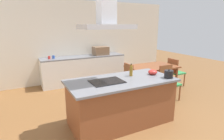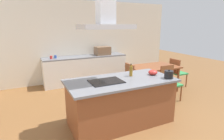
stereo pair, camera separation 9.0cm
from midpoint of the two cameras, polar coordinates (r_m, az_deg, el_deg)
The scene contains 16 objects.
ground at distance 5.12m, azimuth -4.93°, elevation -8.21°, with size 16.00×16.00×0.00m, color brown.
wall_back at distance 6.43m, azimuth -10.83°, elevation 8.60°, with size 7.20×0.10×2.70m, color beige.
kitchen_island at distance 3.68m, azimuth 3.43°, elevation -9.67°, with size 2.08×1.02×0.90m.
cooktop at distance 3.39m, azimuth -1.05°, elevation -3.58°, with size 0.60×0.44×0.01m, color black.
tea_kettle at distance 3.77m, azimuth 17.86°, elevation -1.33°, with size 0.23×0.17×0.18m.
olive_oil_bottle at distance 3.76m, azimuth 6.60°, elevation -0.30°, with size 0.07×0.07×0.25m.
mixing_bowl at distance 3.95m, azimuth 13.19°, elevation -0.70°, with size 0.19×0.19×0.10m, color red.
back_counter at distance 6.29m, azimuth -7.72°, elevation 0.27°, with size 2.77×0.62×0.90m.
countertop_microwave at distance 6.39m, azimuth -2.57°, elevation 6.00°, with size 0.50×0.38×0.28m, color brown.
coffee_mug_red at distance 5.93m, azimuth -17.95°, elevation 3.77°, with size 0.08×0.08×0.09m, color red.
coffee_mug_blue at distance 6.00m, azimuth -16.74°, elevation 3.97°, with size 0.08×0.08×0.09m, color #2D56B2.
dining_table at distance 5.48m, azimuth 13.18°, elevation 0.31°, with size 1.40×0.90×0.75m.
chair_facing_island at distance 5.04m, azimuth 17.80°, elevation -3.07°, with size 0.42×0.42×0.89m.
chair_at_right_end at distance 6.12m, azimuth 19.81°, elevation -0.26°, with size 0.42×0.42×0.89m.
chair_at_left_end at distance 5.01m, azimuth 4.87°, elevation -2.53°, with size 0.42×0.42×0.89m.
range_hood at distance 3.24m, azimuth -1.14°, elevation 17.05°, with size 0.90×0.55×0.78m.
Camera 2 is at (-1.62, -2.96, 1.93)m, focal length 29.49 mm.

